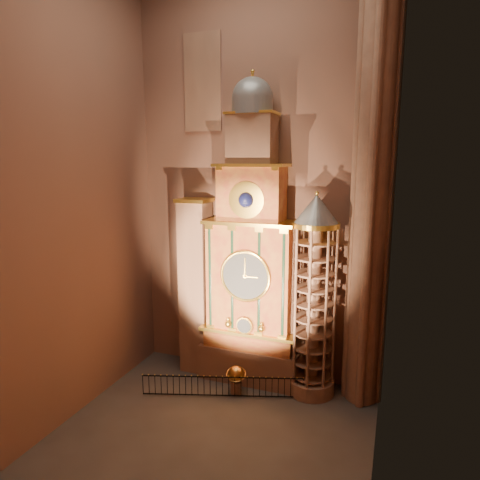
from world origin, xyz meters
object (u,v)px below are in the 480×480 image
at_px(portrait_tower, 196,286).
at_px(iron_railing, 222,387).
at_px(stair_turret, 313,298).
at_px(astronomical_clock, 251,265).
at_px(celestial_globe, 236,377).

relative_size(portrait_tower, iron_railing, 1.27).
height_order(portrait_tower, stair_turret, stair_turret).
height_order(stair_turret, iron_railing, stair_turret).
relative_size(stair_turret, iron_railing, 1.34).
bearing_deg(stair_turret, astronomical_clock, 175.70).
distance_m(stair_turret, iron_railing, 6.67).
height_order(astronomical_clock, celestial_globe, astronomical_clock).
xyz_separation_m(portrait_tower, iron_railing, (2.65, -2.44, -4.55)).
bearing_deg(celestial_globe, stair_turret, 22.74).
xyz_separation_m(astronomical_clock, stair_turret, (3.50, -0.26, -1.41)).
bearing_deg(portrait_tower, iron_railing, -42.64).
bearing_deg(stair_turret, celestial_globe, -157.26).
xyz_separation_m(astronomical_clock, portrait_tower, (-3.40, 0.02, -1.53)).
distance_m(astronomical_clock, portrait_tower, 3.73).
relative_size(celestial_globe, iron_railing, 0.19).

